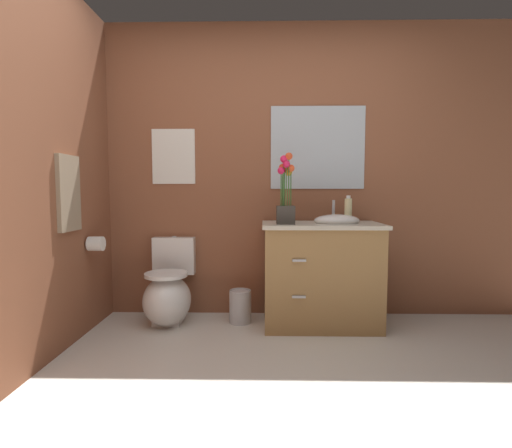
{
  "coord_description": "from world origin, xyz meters",
  "views": [
    {
      "loc": [
        -0.02,
        -1.78,
        1.08
      ],
      "look_at": [
        -0.08,
        1.3,
        0.82
      ],
      "focal_mm": 27.67,
      "sensor_mm": 36.0,
      "label": 1
    }
  ],
  "objects": [
    {
      "name": "trash_bin",
      "position": [
        -0.21,
        1.39,
        0.14
      ],
      "size": [
        0.18,
        0.18,
        0.27
      ],
      "color": "#B7B7BC",
      "rests_on": "ground_plane"
    },
    {
      "name": "ground_plane",
      "position": [
        0.0,
        0.0,
        0.0
      ],
      "size": [
        9.14,
        9.14,
        0.0
      ],
      "primitive_type": "plane",
      "color": "beige"
    },
    {
      "name": "wall_mirror",
      "position": [
        0.44,
        1.64,
        1.45
      ],
      "size": [
        0.8,
        0.01,
        0.7
      ],
      "primitive_type": "cube",
      "color": "#B2BCC6"
    },
    {
      "name": "wall_back",
      "position": [
        0.2,
        1.67,
        1.25
      ],
      "size": [
        4.26,
        0.05,
        2.5
      ],
      "primitive_type": "cube",
      "color": "brown",
      "rests_on": "ground_plane"
    },
    {
      "name": "soap_bottle",
      "position": [
        0.67,
        1.44,
        0.93
      ],
      "size": [
        0.06,
        0.06,
        0.22
      ],
      "color": "beige",
      "rests_on": "vanity_cabinet"
    },
    {
      "name": "toilet",
      "position": [
        -0.8,
        1.38,
        0.24
      ],
      "size": [
        0.38,
        0.59,
        0.69
      ],
      "color": "white",
      "rests_on": "ground_plane"
    },
    {
      "name": "toilet_paper_roll",
      "position": [
        -1.3,
        1.18,
        0.68
      ],
      "size": [
        0.11,
        0.11,
        0.11
      ],
      "primitive_type": "cylinder",
      "rotation": [
        0.0,
        1.57,
        0.0
      ],
      "color": "white"
    },
    {
      "name": "hanging_towel",
      "position": [
        -1.36,
        0.9,
        1.06
      ],
      "size": [
        0.03,
        0.28,
        0.52
      ],
      "primitive_type": "cube",
      "color": "gray"
    },
    {
      "name": "flower_vase",
      "position": [
        0.15,
        1.26,
        1.03
      ],
      "size": [
        0.14,
        0.14,
        0.55
      ],
      "color": "#38332D",
      "rests_on": "vanity_cabinet"
    },
    {
      "name": "vanity_cabinet",
      "position": [
        0.44,
        1.35,
        0.43
      ],
      "size": [
        0.94,
        0.56,
        1.01
      ],
      "color": "#9E7242",
      "rests_on": "ground_plane"
    },
    {
      "name": "wall_left",
      "position": [
        -1.4,
        0.49,
        1.25
      ],
      "size": [
        0.05,
        4.62,
        2.5
      ],
      "primitive_type": "cube",
      "color": "brown",
      "rests_on": "ground_plane"
    },
    {
      "name": "wall_poster",
      "position": [
        -0.8,
        1.64,
        1.38
      ],
      "size": [
        0.37,
        0.01,
        0.47
      ],
      "primitive_type": "cube",
      "color": "silver"
    }
  ]
}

